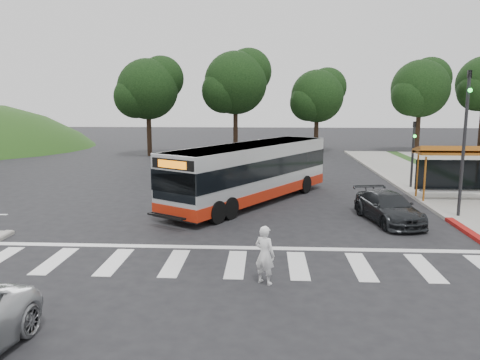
{
  "coord_description": "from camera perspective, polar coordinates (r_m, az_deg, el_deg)",
  "views": [
    {
      "loc": [
        0.92,
        -19.42,
        5.27
      ],
      "look_at": [
        -0.24,
        1.78,
        1.6
      ],
      "focal_mm": 35.0,
      "sensor_mm": 36.0,
      "label": 1
    }
  ],
  "objects": [
    {
      "name": "curb_east",
      "position": [
        29.05,
        19.23,
        -1.04
      ],
      "size": [
        0.3,
        40.0,
        0.15
      ],
      "primitive_type": "cube",
      "color": "#9E9991",
      "rests_on": "ground"
    },
    {
      "name": "curb_east_red",
      "position": [
        19.89,
        27.15,
        -6.44
      ],
      "size": [
        0.32,
        6.0,
        0.15
      ],
      "primitive_type": "cube",
      "color": "maroon",
      "rests_on": "ground"
    },
    {
      "name": "dark_sedan",
      "position": [
        21.31,
        17.63,
        -3.21
      ],
      "size": [
        2.63,
        4.67,
        1.28
      ],
      "primitive_type": "imported",
      "rotation": [
        0.0,
        0.0,
        0.2
      ],
      "color": "black",
      "rests_on": "ground"
    },
    {
      "name": "traffic_signal_ne_short",
      "position": [
        29.36,
        20.36,
        3.74
      ],
      "size": [
        0.18,
        0.37,
        4.0
      ],
      "color": "black",
      "rests_on": "ground"
    },
    {
      "name": "tree_north_a",
      "position": [
        45.6,
        -0.45,
        11.89
      ],
      "size": [
        6.6,
        6.15,
        10.17
      ],
      "color": "black",
      "rests_on": "ground"
    },
    {
      "name": "tree_ne_a",
      "position": [
        49.85,
        21.2,
        10.45
      ],
      "size": [
        6.16,
        5.74,
        9.3
      ],
      "color": "black",
      "rests_on": "parking_lot"
    },
    {
      "name": "tree_north_c",
      "position": [
        44.82,
        -11.07,
        10.94
      ],
      "size": [
        6.16,
        5.74,
        9.3
      ],
      "color": "black",
      "rests_on": "ground"
    },
    {
      "name": "ground",
      "position": [
        20.14,
        0.4,
        -5.36
      ],
      "size": [
        140.0,
        140.0,
        0.0
      ],
      "primitive_type": "plane",
      "color": "black",
      "rests_on": "ground"
    },
    {
      "name": "traffic_signal_ne_tall",
      "position": [
        22.68,
        25.74,
        5.32
      ],
      "size": [
        0.18,
        0.37,
        6.5
      ],
      "color": "black",
      "rests_on": "ground"
    },
    {
      "name": "crosswalk_ladder",
      "position": [
        15.37,
        -0.5,
        -10.21
      ],
      "size": [
        18.0,
        2.6,
        0.01
      ],
      "primitive_type": "cube",
      "color": "silver",
      "rests_on": "ground"
    },
    {
      "name": "tree_north_b",
      "position": [
        47.76,
        9.47,
        10.15
      ],
      "size": [
        5.72,
        5.33,
        8.43
      ],
      "color": "black",
      "rests_on": "ground"
    },
    {
      "name": "bus_shelter",
      "position": [
        26.6,
        24.94,
        2.59
      ],
      "size": [
        4.2,
        1.6,
        2.86
      ],
      "color": "#9E581A",
      "rests_on": "sidewalk_east"
    },
    {
      "name": "transit_bus",
      "position": [
        24.06,
        1.39,
        0.8
      ],
      "size": [
        8.31,
        11.19,
        3.0
      ],
      "primitive_type": null,
      "rotation": [
        0.0,
        0.0,
        -0.56
      ],
      "color": "#BABDBF",
      "rests_on": "ground"
    },
    {
      "name": "sidewalk_east",
      "position": [
        29.67,
        22.94,
        -1.09
      ],
      "size": [
        4.0,
        40.0,
        0.12
      ],
      "primitive_type": "cube",
      "color": "gray",
      "rests_on": "ground"
    },
    {
      "name": "pedestrian",
      "position": [
        13.62,
        3.04,
        -9.09
      ],
      "size": [
        0.75,
        0.68,
        1.72
      ],
      "primitive_type": "imported",
      "rotation": [
        0.0,
        0.0,
        2.59
      ],
      "color": "white",
      "rests_on": "ground"
    }
  ]
}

